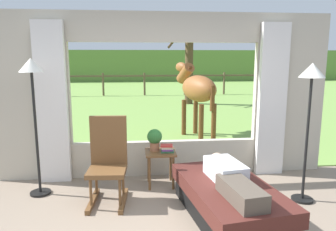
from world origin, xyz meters
The scene contains 16 objects.
back_wall_with_window centered at (0.00, 2.26, 1.25)m, with size 5.20×0.12×2.55m.
curtain_panel_left centered at (-1.69, 2.12, 1.20)m, with size 0.44×0.10×2.40m, color silver.
curtain_panel_right centered at (1.69, 2.12, 1.20)m, with size 0.44×0.10×2.40m, color silver.
outdoor_pasture_lawn centered at (0.00, 13.16, 0.01)m, with size 36.00×21.68×0.02m, color #759E47.
distant_hill_ridge centered at (0.00, 23.00, 1.20)m, with size 36.00×2.00×2.40m, color olive.
recliner_sofa centered at (0.60, 0.74, 0.22)m, with size 1.15×1.82×0.42m.
reclining_person centered at (0.60, 0.69, 0.52)m, with size 0.43×1.44×0.22m.
rocking_chair centered at (-0.84, 1.36, 0.55)m, with size 0.51×0.71×1.12m.
side_table centered at (-0.11, 1.79, 0.43)m, with size 0.44×0.44×0.52m.
potted_plant centered at (-0.19, 1.85, 0.70)m, with size 0.22×0.22×0.32m.
book_stack centered at (-0.02, 1.73, 0.58)m, with size 0.20×0.14×0.12m.
floor_lamp_left centered at (-1.81, 1.65, 1.51)m, with size 0.32×0.32×1.87m.
floor_lamp_right centered at (1.72, 1.08, 1.46)m, with size 0.32×0.32×1.81m.
horse centered at (0.95, 4.54, 1.16)m, with size 0.91×1.81×1.73m.
pasture_tree centered at (1.64, 10.00, 1.65)m, with size 1.05×1.46×3.19m.
pasture_fence_line centered at (0.00, 13.09, 0.74)m, with size 16.10×0.10×1.10m.
Camera 1 is at (-0.47, -2.72, 1.88)m, focal length 34.35 mm.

